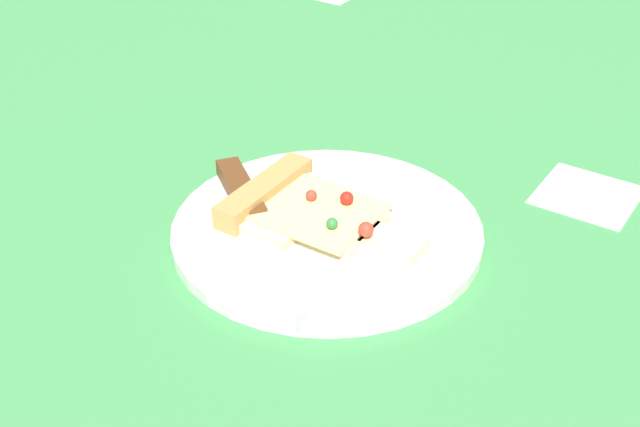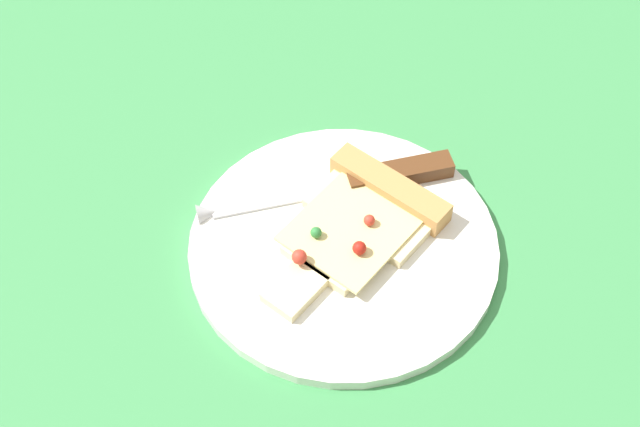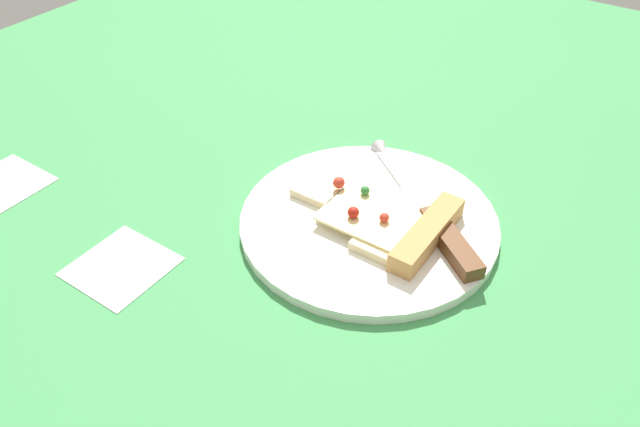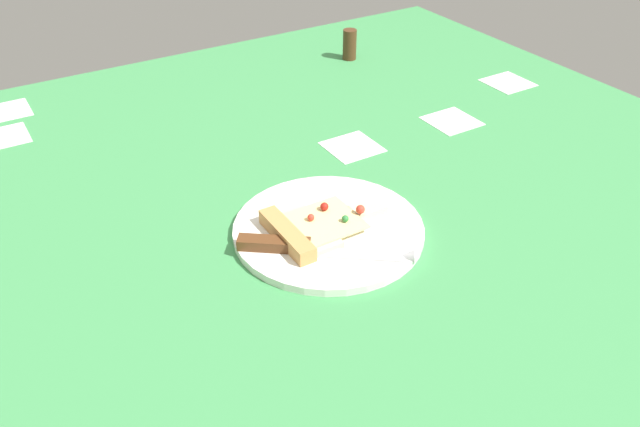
% 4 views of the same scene
% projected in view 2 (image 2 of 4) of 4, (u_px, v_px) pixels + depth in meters
% --- Properties ---
extents(ground_plane, '(1.58, 1.58, 0.03)m').
position_uv_depth(ground_plane, '(338.00, 257.00, 0.84)').
color(ground_plane, '#3D8C4C').
rests_on(ground_plane, ground).
extents(plate, '(0.28, 0.28, 0.01)m').
position_uv_depth(plate, '(342.00, 248.00, 0.82)').
color(plate, white).
rests_on(plate, ground_plane).
extents(pizza_slice, '(0.17, 0.12, 0.03)m').
position_uv_depth(pizza_slice, '(360.00, 221.00, 0.82)').
color(pizza_slice, beige).
rests_on(pizza_slice, plate).
extents(knife, '(0.20, 0.16, 0.02)m').
position_uv_depth(knife, '(351.00, 182.00, 0.85)').
color(knife, silver).
rests_on(knife, plate).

